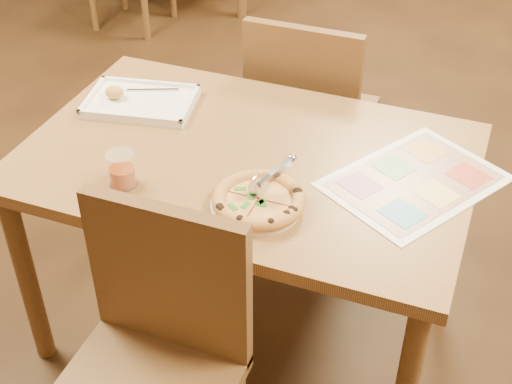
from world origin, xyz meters
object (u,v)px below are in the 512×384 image
(chair_far, at_px, (308,103))
(plate, at_px, (256,205))
(chair_near, at_px, (155,337))
(pizza, at_px, (259,200))
(appetizer_tray, at_px, (139,102))
(glass_tumbler, at_px, (122,171))
(dining_table, at_px, (247,178))
(pizza_cutter, at_px, (271,176))
(menu, at_px, (414,181))

(chair_far, height_order, plate, chair_far)
(chair_near, relative_size, pizza, 1.90)
(pizza, height_order, appetizer_tray, appetizer_tray)
(plate, bearing_deg, glass_tumbler, -174.47)
(dining_table, bearing_deg, chair_far, 90.00)
(dining_table, bearing_deg, plate, -62.67)
(appetizer_tray, distance_m, glass_tumbler, 0.43)
(pizza, height_order, pizza_cutter, pizza_cutter)
(appetizer_tray, bearing_deg, plate, -33.21)
(glass_tumbler, bearing_deg, pizza_cutter, 10.77)
(dining_table, xyz_separation_m, appetizer_tray, (-0.43, 0.13, 0.10))
(pizza_cutter, height_order, appetizer_tray, pizza_cutter)
(pizza, bearing_deg, dining_table, 118.81)
(dining_table, height_order, plate, plate)
(dining_table, bearing_deg, pizza_cutter, -52.12)
(chair_far, height_order, appetizer_tray, chair_far)
(dining_table, xyz_separation_m, pizza_cutter, (0.14, -0.18, 0.17))
(appetizer_tray, bearing_deg, chair_near, -59.82)
(pizza, distance_m, pizza_cutter, 0.07)
(dining_table, relative_size, plate, 5.39)
(chair_far, distance_m, pizza_cutter, 0.83)
(dining_table, relative_size, glass_tumbler, 13.11)
(menu, bearing_deg, dining_table, -175.02)
(chair_near, distance_m, menu, 0.82)
(pizza_cutter, bearing_deg, chair_far, 41.77)
(pizza_cutter, relative_size, glass_tumbler, 1.32)
(glass_tumbler, bearing_deg, chair_near, -52.70)
(pizza, xyz_separation_m, glass_tumbler, (-0.38, -0.04, 0.02))
(chair_far, xyz_separation_m, menu, (0.48, -0.56, 0.16))
(dining_table, distance_m, glass_tumbler, 0.39)
(chair_near, bearing_deg, glass_tumbler, 127.30)
(chair_far, xyz_separation_m, glass_tumbler, (-0.26, -0.86, 0.20))
(chair_far, relative_size, menu, 1.00)
(appetizer_tray, bearing_deg, glass_tumbler, -67.06)
(chair_near, distance_m, pizza, 0.44)
(appetizer_tray, height_order, menu, appetizer_tray)
(appetizer_tray, bearing_deg, menu, -5.73)
(chair_near, bearing_deg, appetizer_tray, 120.18)
(glass_tumbler, bearing_deg, chair_far, 73.05)
(pizza_cutter, bearing_deg, dining_table, 69.43)
(chair_far, bearing_deg, menu, 130.74)
(dining_table, height_order, glass_tumbler, glass_tumbler)
(menu, bearing_deg, pizza_cutter, -146.79)
(chair_near, height_order, glass_tumbler, chair_near)
(chair_far, bearing_deg, chair_near, 90.00)
(chair_far, bearing_deg, appetizer_tray, 47.62)
(dining_table, xyz_separation_m, chair_near, (0.00, -0.60, -0.07))
(dining_table, bearing_deg, chair_near, -90.00)
(plate, bearing_deg, chair_near, -106.75)
(pizza, bearing_deg, glass_tumbler, -174.51)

